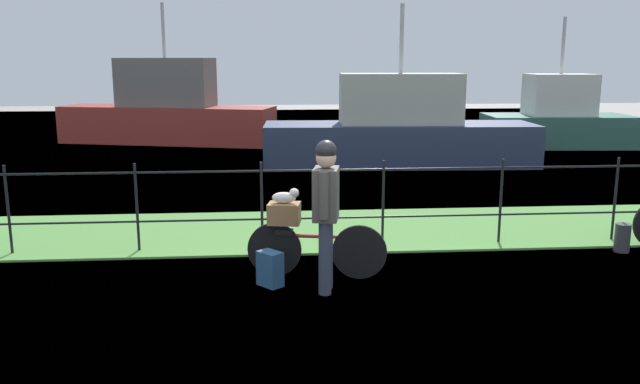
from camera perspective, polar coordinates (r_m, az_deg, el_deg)
ground_plane at (r=6.96m, az=1.64°, el=-9.55°), size 60.00×60.00×0.00m
grass_strip at (r=9.63m, az=-0.18°, el=-3.39°), size 27.00×2.40×0.03m
harbor_water at (r=18.13m, az=-2.31°, el=3.69°), size 30.00×30.00×0.00m
iron_fence at (r=8.63m, az=0.26°, el=-0.58°), size 18.04×0.04×1.19m
bicycle_main at (r=7.56m, az=-0.44°, el=-5.08°), size 1.62×0.35×0.64m
wooden_crate at (r=7.50m, az=-3.20°, el=-1.90°), size 0.41×0.34×0.24m
terrier_dog at (r=7.45m, az=-3.02°, el=-0.42°), size 0.32×0.19×0.18m
cyclist_person at (r=6.94m, az=0.53°, el=-0.94°), size 0.33×0.53×1.68m
backpack_on_paving at (r=7.34m, az=-4.44°, el=-6.79°), size 0.32×0.33×0.40m
mooring_bollard at (r=9.47m, az=25.19°, el=-3.69°), size 0.20×0.20×0.38m
moored_boat_near at (r=20.28m, az=-13.38°, el=6.85°), size 6.67×3.27×4.15m
moored_boat_mid at (r=20.20m, az=20.28°, el=5.97°), size 4.26×2.17×3.70m
moored_boat_far at (r=15.72m, az=7.03°, el=5.29°), size 6.57×2.09×3.79m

